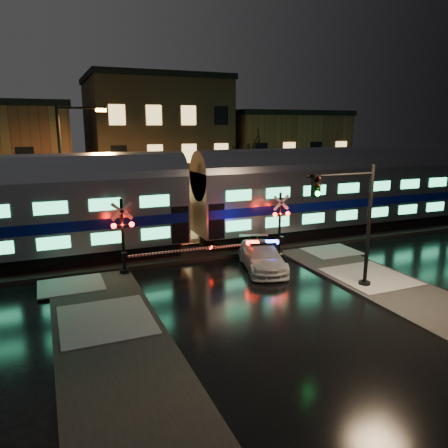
{
  "coord_description": "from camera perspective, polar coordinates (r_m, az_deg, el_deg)",
  "views": [
    {
      "loc": [
        -8.32,
        -19.43,
        7.6
      ],
      "look_at": [
        0.83,
        2.5,
        2.2
      ],
      "focal_mm": 35.0,
      "sensor_mm": 36.0,
      "label": 1
    }
  ],
  "objects": [
    {
      "name": "streetlight",
      "position": [
        28.57,
        -19.85,
        7.01
      ],
      "size": [
        2.95,
        0.31,
        8.83
      ],
      "color": "black",
      "rests_on": "ground"
    },
    {
      "name": "police_car",
      "position": [
        23.57,
        5.0,
        -4.24
      ],
      "size": [
        3.12,
        5.2,
        1.57
      ],
      "rotation": [
        0.0,
        0.0,
        -0.25
      ],
      "color": "silver",
      "rests_on": "ground"
    },
    {
      "name": "ground",
      "position": [
        22.46,
        0.52,
        -6.97
      ],
      "size": [
        120.0,
        120.0,
        0.0
      ],
      "primitive_type": "plane",
      "color": "black",
      "rests_on": "ground"
    },
    {
      "name": "sidewalk_left",
      "position": [
        15.51,
        -13.58,
        -16.68
      ],
      "size": [
        4.0,
        20.0,
        0.12
      ],
      "primitive_type": "cube",
      "color": "#2D2D2D",
      "rests_on": "ground"
    },
    {
      "name": "crossing_signal_left",
      "position": [
        22.86,
        -12.1,
        -2.58
      ],
      "size": [
        5.64,
        0.65,
        3.99
      ],
      "color": "black",
      "rests_on": "ground"
    },
    {
      "name": "traffic_light",
      "position": [
        20.71,
        16.54,
        -0.23
      ],
      "size": [
        3.8,
        0.69,
        5.87
      ],
      "rotation": [
        0.0,
        0.0,
        0.12
      ],
      "color": "black",
      "rests_on": "ground"
    },
    {
      "name": "building_mid",
      "position": [
        43.22,
        -8.95,
        10.2
      ],
      "size": [
        12.0,
        11.0,
        11.5
      ],
      "primitive_type": "cube",
      "color": "brown",
      "rests_on": "ground"
    },
    {
      "name": "ballast",
      "position": [
        26.87,
        -3.69,
        -3.39
      ],
      "size": [
        90.0,
        4.2,
        0.24
      ],
      "primitive_type": "cube",
      "color": "black",
      "rests_on": "ground"
    },
    {
      "name": "sidewalk_right",
      "position": [
        21.38,
        23.77,
        -8.99
      ],
      "size": [
        4.0,
        20.0,
        0.12
      ],
      "primitive_type": "cube",
      "color": "#2D2D2D",
      "rests_on": "ground"
    },
    {
      "name": "train",
      "position": [
        26.04,
        -4.48,
        3.45
      ],
      "size": [
        51.0,
        3.12,
        5.92
      ],
      "color": "black",
      "rests_on": "ballast"
    },
    {
      "name": "crossing_signal_right",
      "position": [
        25.69,
        6.66,
        -0.89
      ],
      "size": [
        5.34,
        0.64,
        3.78
      ],
      "color": "black",
      "rests_on": "ground"
    },
    {
      "name": "building_right",
      "position": [
        47.66,
        6.79,
        8.69
      ],
      "size": [
        12.0,
        10.0,
        8.5
      ],
      "primitive_type": "cube",
      "color": "brown",
      "rests_on": "ground"
    }
  ]
}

